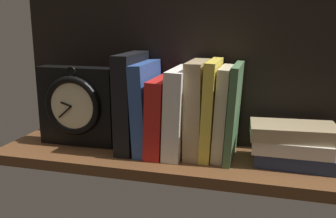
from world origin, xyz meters
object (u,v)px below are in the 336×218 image
book_red_requiem (162,115)px  book_green_romantic (234,112)px  book_white_catcher (179,111)px  book_tan_shortstories (197,109)px  book_cream_twain (223,113)px  book_stack_side (293,144)px  framed_clock (77,106)px  book_black_skeptic (132,102)px  book_blue_modern (147,107)px  book_yellow_seinlanguage (211,109)px

book_red_requiem → book_green_romantic: book_green_romantic is taller
book_white_catcher → book_green_romantic: size_ratio=0.94×
book_tan_shortstories → book_cream_twain: book_tan_shortstories is taller
book_tan_shortstories → book_stack_side: (21.57, -0.93, -6.37)cm
book_stack_side → book_green_romantic: bearing=175.9°
book_white_catcher → framed_clock: size_ratio=1.00×
book_green_romantic → framed_clock: 38.56cm
book_black_skeptic → book_tan_shortstories: (15.85, 0.00, -0.67)cm
book_cream_twain → book_tan_shortstories: bearing=180.0°
book_blue_modern → book_yellow_seinlanguage: (15.37, 0.00, 0.49)cm
book_white_catcher → book_yellow_seinlanguage: 7.54cm
book_red_requiem → book_cream_twain: size_ratio=0.86×
book_tan_shortstories → book_cream_twain: bearing=0.0°
framed_clock → book_tan_shortstories: bearing=1.9°
book_blue_modern → book_cream_twain: 18.10cm
book_black_skeptic → book_stack_side: 38.09cm
book_red_requiem → book_yellow_seinlanguage: (11.62, 0.00, 2.19)cm
book_red_requiem → book_stack_side: (29.85, -0.93, -4.33)cm
book_blue_modern → book_white_catcher: (7.90, 0.00, -0.54)cm
book_blue_modern → book_white_catcher: book_blue_modern is taller
book_white_catcher → book_cream_twain: 10.20cm
book_white_catcher → book_tan_shortstories: book_tan_shortstories is taller
book_blue_modern → book_white_catcher: size_ratio=1.05×
book_blue_modern → book_cream_twain: (18.10, 0.00, -0.21)cm
book_red_requiem → book_stack_side: bearing=-1.8°
book_tan_shortstories → book_green_romantic: size_ratio=1.02×
book_white_catcher → book_yellow_seinlanguage: bearing=0.0°
book_black_skeptic → framed_clock: book_black_skeptic is taller
book_yellow_seinlanguage → book_cream_twain: bearing=0.0°
book_green_romantic → framed_clock: size_ratio=1.07×
book_green_romantic → book_black_skeptic: bearing=180.0°
book_cream_twain → framed_clock: size_ratio=1.04×
book_blue_modern → book_tan_shortstories: bearing=0.0°
framed_clock → book_stack_side: (51.66, 0.08, -5.37)cm
book_green_romantic → book_blue_modern: bearing=180.0°
book_cream_twain → book_blue_modern: bearing=180.0°
book_tan_shortstories → framed_clock: book_tan_shortstories is taller
framed_clock → book_blue_modern: bearing=3.2°
book_black_skeptic → book_green_romantic: size_ratio=1.08×
framed_clock → book_black_skeptic: bearing=4.0°
book_red_requiem → book_tan_shortstories: size_ratio=0.81×
book_yellow_seinlanguage → framed_clock: book_yellow_seinlanguage is taller
book_red_requiem → book_tan_shortstories: bearing=0.0°
book_black_skeptic → book_cream_twain: 21.95cm
book_tan_shortstories → framed_clock: 30.13cm
book_stack_side → book_blue_modern: bearing=178.4°
book_black_skeptic → book_tan_shortstories: book_black_skeptic is taller
book_blue_modern → framed_clock: 18.10cm
book_red_requiem → framed_clock: 21.85cm
book_tan_shortstories → book_blue_modern: bearing=180.0°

